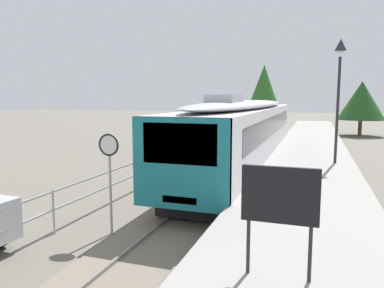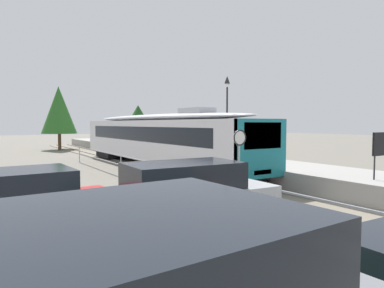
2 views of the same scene
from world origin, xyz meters
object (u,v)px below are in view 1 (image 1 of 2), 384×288
Objects in this scene: commuter_train at (247,128)px; platform_notice_board at (280,199)px; speed_limit_sign at (109,159)px; platform_lamp_mid_platform at (339,78)px.

commuter_train is 13.86m from platform_notice_board.
platform_lamp_mid_platform is at bearing 54.23° from speed_limit_sign.
platform_notice_board is at bearing -96.90° from platform_lamp_mid_platform.
platform_lamp_mid_platform is 10.80m from speed_limit_sign.
commuter_train reaches higher than speed_limit_sign.
platform_notice_board is at bearing -77.62° from commuter_train.
commuter_train is at bearing 80.48° from speed_limit_sign.
platform_notice_board is 5.53m from speed_limit_sign.
platform_notice_board is (2.97, -13.53, 0.04)m from commuter_train.
commuter_train is 5.47m from platform_lamp_mid_platform.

